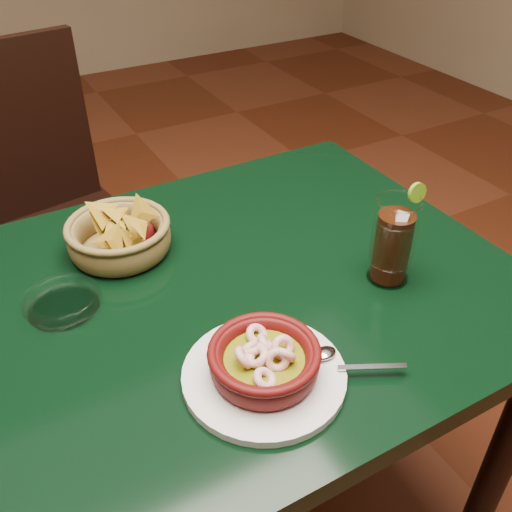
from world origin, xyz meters
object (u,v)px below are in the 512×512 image
dining_chair (45,221)px  shrimp_plate (265,364)px  dining_table (183,344)px  cola_drink (393,241)px  chip_basket (119,236)px

dining_chair → shrimp_plate: size_ratio=3.25×
dining_table → cola_drink: bearing=-18.8°
chip_basket → cola_drink: 0.50m
dining_table → chip_basket: 0.23m
cola_drink → shrimp_plate: bearing=-162.7°
dining_chair → shrimp_plate: 0.97m
chip_basket → cola_drink: bearing=-38.7°
dining_chair → cola_drink: size_ratio=5.48×
dining_chair → chip_basket: size_ratio=4.40×
dining_table → cola_drink: size_ratio=6.61×
dining_chair → cola_drink: bearing=-61.3°
shrimp_plate → dining_chair: bearing=99.0°
dining_table → dining_chair: bearing=98.3°
chip_basket → shrimp_plate: bearing=-79.2°
dining_table → cola_drink: cola_drink is taller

